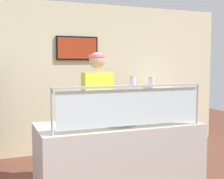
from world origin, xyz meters
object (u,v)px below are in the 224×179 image
at_px(pizza_tray, 116,123).
at_px(pizza_server, 117,121).
at_px(pizza_box_stack, 158,95).
at_px(worker_figure, 98,110).
at_px(parmesan_shaker, 133,81).
at_px(pepper_flake_shaker, 151,81).

xyz_separation_m(pizza_tray, pizza_server, (0.01, -0.02, 0.02)).
bearing_deg(pizza_box_stack, worker_figure, -143.02).
xyz_separation_m(pizza_server, parmesan_shaker, (0.04, -0.29, 0.45)).
height_order(parmesan_shaker, pepper_flake_shaker, parmesan_shaker).
relative_size(worker_figure, pizza_box_stack, 3.70).
relative_size(pizza_tray, pizza_box_stack, 0.94).
distance_m(pepper_flake_shaker, pizza_box_stack, 2.61).
height_order(pizza_server, parmesan_shaker, parmesan_shaker).
bearing_deg(parmesan_shaker, pizza_tray, 99.38).
bearing_deg(pizza_server, worker_figure, 80.61).
height_order(pizza_tray, parmesan_shaker, parmesan_shaker).
distance_m(pizza_tray, pepper_flake_shaker, 0.62).
bearing_deg(pizza_box_stack, pizza_tray, -130.47).
relative_size(pizza_tray, pepper_flake_shaker, 5.31).
bearing_deg(parmesan_shaker, worker_figure, 91.89).
relative_size(parmesan_shaker, pepper_flake_shaker, 1.09).
xyz_separation_m(worker_figure, pizza_box_stack, (1.59, 1.20, 0.03)).
distance_m(pizza_server, parmesan_shaker, 0.54).
bearing_deg(pizza_box_stack, pizza_server, -130.06).
bearing_deg(pepper_flake_shaker, worker_figure, 103.78).
height_order(pizza_server, worker_figure, worker_figure).
height_order(pizza_server, pepper_flake_shaker, pepper_flake_shaker).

